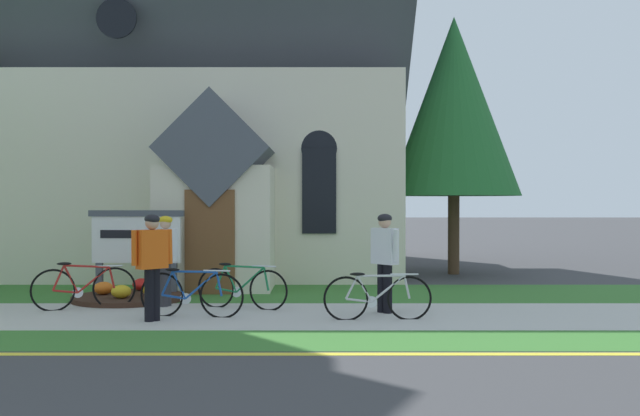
{
  "coord_description": "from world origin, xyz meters",
  "views": [
    {
      "loc": [
        6.42,
        -9.34,
        1.86
      ],
      "look_at": [
        6.47,
        3.57,
        1.74
      ],
      "focal_mm": 39.52,
      "sensor_mm": 36.0,
      "label": 1
    }
  ],
  "objects_px": {
    "cyclist_in_white_jersey": "(149,259)",
    "roadside_conifer": "(451,107)",
    "bicycle_blue": "(188,294)",
    "bicycle_red": "(80,288)",
    "cyclist_in_orange_jersey": "(382,255)",
    "bicycle_white": "(238,288)",
    "bicycle_orange": "(374,297)",
    "cyclist_in_red_jersey": "(162,254)",
    "church_sign": "(133,240)"
  },
  "relations": [
    {
      "from": "church_sign",
      "to": "bicycle_blue",
      "type": "relative_size",
      "value": 1.1
    },
    {
      "from": "bicycle_white",
      "to": "cyclist_in_white_jersey",
      "type": "bearing_deg",
      "value": -133.55
    },
    {
      "from": "bicycle_white",
      "to": "roadside_conifer",
      "type": "xyz_separation_m",
      "value": [
        4.8,
        5.9,
        3.93
      ]
    },
    {
      "from": "church_sign",
      "to": "bicycle_white",
      "type": "relative_size",
      "value": 1.15
    },
    {
      "from": "cyclist_in_orange_jersey",
      "to": "cyclist_in_red_jersey",
      "type": "bearing_deg",
      "value": 169.19
    },
    {
      "from": "cyclist_in_red_jersey",
      "to": "church_sign",
      "type": "bearing_deg",
      "value": 122.59
    },
    {
      "from": "bicycle_red",
      "to": "cyclist_in_red_jersey",
      "type": "relative_size",
      "value": 1.03
    },
    {
      "from": "bicycle_orange",
      "to": "bicycle_white",
      "type": "height_order",
      "value": "bicycle_white"
    },
    {
      "from": "church_sign",
      "to": "cyclist_in_orange_jersey",
      "type": "bearing_deg",
      "value": -24.02
    },
    {
      "from": "bicycle_red",
      "to": "cyclist_in_orange_jersey",
      "type": "relative_size",
      "value": 1.0
    },
    {
      "from": "bicycle_blue",
      "to": "cyclist_in_red_jersey",
      "type": "distance_m",
      "value": 1.42
    },
    {
      "from": "bicycle_blue",
      "to": "church_sign",
      "type": "bearing_deg",
      "value": 121.57
    },
    {
      "from": "bicycle_white",
      "to": "bicycle_orange",
      "type": "bearing_deg",
      "value": -27.15
    },
    {
      "from": "church_sign",
      "to": "cyclist_in_red_jersey",
      "type": "distance_m",
      "value": 1.62
    },
    {
      "from": "bicycle_orange",
      "to": "bicycle_red",
      "type": "height_order",
      "value": "bicycle_red"
    },
    {
      "from": "cyclist_in_red_jersey",
      "to": "bicycle_blue",
      "type": "bearing_deg",
      "value": -59.69
    },
    {
      "from": "church_sign",
      "to": "roadside_conifer",
      "type": "xyz_separation_m",
      "value": [
        7.04,
        4.29,
        3.19
      ]
    },
    {
      "from": "cyclist_in_white_jersey",
      "to": "roadside_conifer",
      "type": "distance_m",
      "value": 9.97
    },
    {
      "from": "bicycle_red",
      "to": "cyclist_in_white_jersey",
      "type": "height_order",
      "value": "cyclist_in_white_jersey"
    },
    {
      "from": "bicycle_blue",
      "to": "bicycle_red",
      "type": "bearing_deg",
      "value": 158.28
    },
    {
      "from": "bicycle_orange",
      "to": "cyclist_in_orange_jersey",
      "type": "relative_size",
      "value": 1.03
    },
    {
      "from": "church_sign",
      "to": "cyclist_in_orange_jersey",
      "type": "xyz_separation_m",
      "value": [
        4.68,
        -2.08,
        -0.14
      ]
    },
    {
      "from": "bicycle_red",
      "to": "church_sign",
      "type": "bearing_deg",
      "value": 74.34
    },
    {
      "from": "bicycle_blue",
      "to": "cyclist_in_orange_jersey",
      "type": "relative_size",
      "value": 1.04
    },
    {
      "from": "roadside_conifer",
      "to": "bicycle_orange",
      "type": "bearing_deg",
      "value": -109.79
    },
    {
      "from": "bicycle_red",
      "to": "cyclist_in_white_jersey",
      "type": "distance_m",
      "value": 2.01
    },
    {
      "from": "bicycle_red",
      "to": "roadside_conifer",
      "type": "bearing_deg",
      "value": 38.51
    },
    {
      "from": "bicycle_white",
      "to": "cyclist_in_white_jersey",
      "type": "height_order",
      "value": "cyclist_in_white_jersey"
    },
    {
      "from": "bicycle_blue",
      "to": "cyclist_in_white_jersey",
      "type": "distance_m",
      "value": 0.9
    },
    {
      "from": "cyclist_in_white_jersey",
      "to": "cyclist_in_orange_jersey",
      "type": "bearing_deg",
      "value": 12.64
    },
    {
      "from": "church_sign",
      "to": "roadside_conifer",
      "type": "bearing_deg",
      "value": 31.35
    },
    {
      "from": "bicycle_red",
      "to": "bicycle_white",
      "type": "bearing_deg",
      "value": 1.67
    },
    {
      "from": "church_sign",
      "to": "bicycle_blue",
      "type": "height_order",
      "value": "church_sign"
    },
    {
      "from": "bicycle_orange",
      "to": "bicycle_white",
      "type": "xyz_separation_m",
      "value": [
        -2.26,
        1.16,
        0.0
      ]
    },
    {
      "from": "bicycle_orange",
      "to": "cyclist_in_red_jersey",
      "type": "distance_m",
      "value": 3.94
    },
    {
      "from": "cyclist_in_orange_jersey",
      "to": "cyclist_in_white_jersey",
      "type": "xyz_separation_m",
      "value": [
        -3.68,
        -0.82,
        0.0
      ]
    },
    {
      "from": "bicycle_blue",
      "to": "cyclist_in_red_jersey",
      "type": "height_order",
      "value": "cyclist_in_red_jersey"
    },
    {
      "from": "bicycle_blue",
      "to": "cyclist_in_red_jersey",
      "type": "xyz_separation_m",
      "value": [
        -0.66,
        1.13,
        0.55
      ]
    },
    {
      "from": "church_sign",
      "to": "bicycle_white",
      "type": "distance_m",
      "value": 2.85
    },
    {
      "from": "bicycle_red",
      "to": "bicycle_blue",
      "type": "bearing_deg",
      "value": -21.72
    },
    {
      "from": "church_sign",
      "to": "cyclist_in_white_jersey",
      "type": "distance_m",
      "value": 3.08
    },
    {
      "from": "church_sign",
      "to": "roadside_conifer",
      "type": "relative_size",
      "value": 0.28
    },
    {
      "from": "cyclist_in_orange_jersey",
      "to": "cyclist_in_white_jersey",
      "type": "bearing_deg",
      "value": -167.36
    },
    {
      "from": "cyclist_in_red_jersey",
      "to": "cyclist_in_orange_jersey",
      "type": "bearing_deg",
      "value": -10.81
    },
    {
      "from": "church_sign",
      "to": "bicycle_white",
      "type": "height_order",
      "value": "church_sign"
    },
    {
      "from": "church_sign",
      "to": "bicycle_orange",
      "type": "bearing_deg",
      "value": -31.61
    },
    {
      "from": "cyclist_in_red_jersey",
      "to": "roadside_conifer",
      "type": "xyz_separation_m",
      "value": [
        6.17,
        5.65,
        3.37
      ]
    },
    {
      "from": "church_sign",
      "to": "cyclist_in_orange_jersey",
      "type": "relative_size",
      "value": 1.14
    },
    {
      "from": "bicycle_white",
      "to": "cyclist_in_red_jersey",
      "type": "height_order",
      "value": "cyclist_in_red_jersey"
    },
    {
      "from": "bicycle_red",
      "to": "bicycle_orange",
      "type": "bearing_deg",
      "value": -12.26
    }
  ]
}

